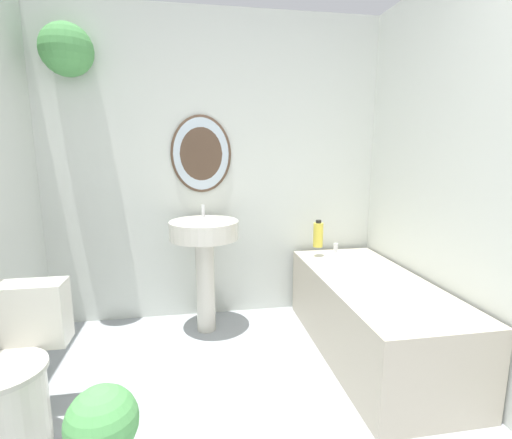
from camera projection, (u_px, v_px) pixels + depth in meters
The scene contains 7 objects.
wall_back at pixel (203, 159), 2.91m from camera, with size 2.74×0.35×2.40m.
wall_right at pixel (487, 179), 1.95m from camera, with size 0.06×2.60×2.40m.
toilet at pixel (12, 378), 1.71m from camera, with size 0.42×0.52×0.71m.
pedestal_sink at pixel (205, 247), 2.73m from camera, with size 0.50×0.50×0.95m.
bathtub at pixel (371, 314), 2.47m from camera, with size 0.66×1.52×0.60m.
shampoo_bottle at pixel (318, 234), 2.93m from camera, with size 0.08×0.08×0.22m.
potted_plant at pixel (103, 430), 1.50m from camera, with size 0.29×0.29×0.42m.
Camera 1 is at (-0.19, -0.49, 1.35)m, focal length 26.00 mm.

